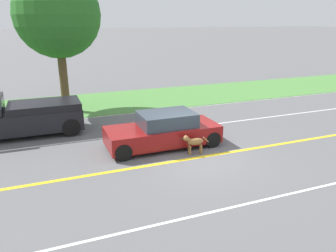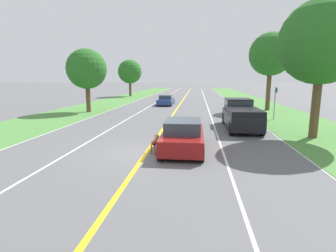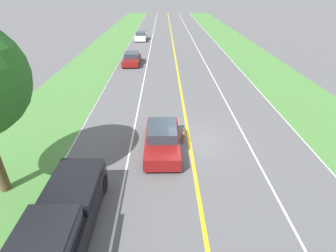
{
  "view_description": "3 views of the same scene",
  "coord_description": "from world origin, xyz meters",
  "px_view_note": "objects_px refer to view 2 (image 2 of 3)",
  "views": [
    {
      "loc": [
        -10.34,
        5.24,
        5.05
      ],
      "look_at": [
        1.91,
        0.41,
        0.76
      ],
      "focal_mm": 35.0,
      "sensor_mm": 36.0,
      "label": 1
    },
    {
      "loc": [
        2.27,
        -11.5,
        3.36
      ],
      "look_at": [
        0.89,
        0.81,
        1.1
      ],
      "focal_mm": 28.0,
      "sensor_mm": 36.0,
      "label": 2
    },
    {
      "loc": [
        1.52,
        13.4,
        8.4
      ],
      "look_at": [
        1.3,
        -0.01,
        1.11
      ],
      "focal_mm": 28.0,
      "sensor_mm": 36.0,
      "label": 3
    }
  ],
  "objects_px": {
    "dog": "(155,142)",
    "roadside_tree_right_far": "(271,55)",
    "roadside_tree_right_near": "(322,42)",
    "roadside_tree_left_near": "(87,69)",
    "oncoming_car": "(166,100)",
    "street_sign": "(275,100)",
    "pickup_truck": "(241,114)",
    "roadside_tree_left_far": "(130,72)",
    "ego_car": "(183,135)"
  },
  "relations": [
    {
      "from": "oncoming_car",
      "to": "street_sign",
      "type": "xyz_separation_m",
      "value": [
        10.27,
        -11.4,
        1.08
      ]
    },
    {
      "from": "roadside_tree_left_near",
      "to": "street_sign",
      "type": "relative_size",
      "value": 2.33
    },
    {
      "from": "oncoming_car",
      "to": "roadside_tree_left_far",
      "type": "height_order",
      "value": "roadside_tree_left_far"
    },
    {
      "from": "street_sign",
      "to": "ego_car",
      "type": "bearing_deg",
      "value": -125.1
    },
    {
      "from": "ego_car",
      "to": "roadside_tree_left_far",
      "type": "bearing_deg",
      "value": 108.22
    },
    {
      "from": "ego_car",
      "to": "roadside_tree_left_near",
      "type": "xyz_separation_m",
      "value": [
        -10.23,
        12.99,
        3.58
      ]
    },
    {
      "from": "street_sign",
      "to": "oncoming_car",
      "type": "bearing_deg",
      "value": 132.01
    },
    {
      "from": "roadside_tree_right_near",
      "to": "roadside_tree_right_far",
      "type": "distance_m",
      "value": 13.25
    },
    {
      "from": "dog",
      "to": "roadside_tree_right_far",
      "type": "distance_m",
      "value": 20.28
    },
    {
      "from": "oncoming_car",
      "to": "roadside_tree_left_near",
      "type": "xyz_separation_m",
      "value": [
        -6.85,
        -8.2,
        3.66
      ]
    },
    {
      "from": "pickup_truck",
      "to": "roadside_tree_left_far",
      "type": "height_order",
      "value": "roadside_tree_left_far"
    },
    {
      "from": "dog",
      "to": "roadside_tree_right_far",
      "type": "height_order",
      "value": "roadside_tree_right_far"
    },
    {
      "from": "dog",
      "to": "roadside_tree_left_far",
      "type": "bearing_deg",
      "value": 113.2
    },
    {
      "from": "pickup_truck",
      "to": "roadside_tree_right_near",
      "type": "bearing_deg",
      "value": -35.32
    },
    {
      "from": "ego_car",
      "to": "pickup_truck",
      "type": "relative_size",
      "value": 0.85
    },
    {
      "from": "roadside_tree_left_near",
      "to": "street_sign",
      "type": "distance_m",
      "value": 17.61
    },
    {
      "from": "roadside_tree_left_near",
      "to": "street_sign",
      "type": "height_order",
      "value": "roadside_tree_left_near"
    },
    {
      "from": "oncoming_car",
      "to": "roadside_tree_left_near",
      "type": "relative_size",
      "value": 0.76
    },
    {
      "from": "roadside_tree_left_near",
      "to": "roadside_tree_left_far",
      "type": "bearing_deg",
      "value": 94.2
    },
    {
      "from": "roadside_tree_right_near",
      "to": "street_sign",
      "type": "height_order",
      "value": "roadside_tree_right_near"
    },
    {
      "from": "dog",
      "to": "roadside_tree_left_far",
      "type": "relative_size",
      "value": 0.17
    },
    {
      "from": "roadside_tree_right_near",
      "to": "roadside_tree_left_near",
      "type": "distance_m",
      "value": 20.03
    },
    {
      "from": "ego_car",
      "to": "roadside_tree_left_far",
      "type": "height_order",
      "value": "roadside_tree_left_far"
    },
    {
      "from": "roadside_tree_left_far",
      "to": "ego_car",
      "type": "bearing_deg",
      "value": -71.78
    },
    {
      "from": "oncoming_car",
      "to": "street_sign",
      "type": "height_order",
      "value": "street_sign"
    },
    {
      "from": "oncoming_car",
      "to": "dog",
      "type": "bearing_deg",
      "value": 95.55
    },
    {
      "from": "pickup_truck",
      "to": "oncoming_car",
      "type": "height_order",
      "value": "pickup_truck"
    },
    {
      "from": "pickup_truck",
      "to": "roadside_tree_right_near",
      "type": "relative_size",
      "value": 0.72
    },
    {
      "from": "roadside_tree_right_near",
      "to": "street_sign",
      "type": "xyz_separation_m",
      "value": [
        -0.37,
        6.53,
        -3.59
      ]
    },
    {
      "from": "oncoming_car",
      "to": "roadside_tree_right_far",
      "type": "distance_m",
      "value": 13.39
    },
    {
      "from": "roadside_tree_right_far",
      "to": "street_sign",
      "type": "distance_m",
      "value": 7.93
    },
    {
      "from": "dog",
      "to": "roadside_tree_right_far",
      "type": "relative_size",
      "value": 0.14
    },
    {
      "from": "roadside_tree_right_near",
      "to": "oncoming_car",
      "type": "bearing_deg",
      "value": 120.68
    },
    {
      "from": "oncoming_car",
      "to": "roadside_tree_right_far",
      "type": "height_order",
      "value": "roadside_tree_right_far"
    },
    {
      "from": "ego_car",
      "to": "oncoming_car",
      "type": "height_order",
      "value": "ego_car"
    },
    {
      "from": "roadside_tree_right_far",
      "to": "dog",
      "type": "bearing_deg",
      "value": -118.29
    },
    {
      "from": "roadside_tree_left_far",
      "to": "dog",
      "type": "bearing_deg",
      "value": -73.89
    },
    {
      "from": "oncoming_car",
      "to": "street_sign",
      "type": "distance_m",
      "value": 15.37
    },
    {
      "from": "dog",
      "to": "roadside_tree_left_far",
      "type": "distance_m",
      "value": 38.77
    },
    {
      "from": "dog",
      "to": "oncoming_car",
      "type": "distance_m",
      "value": 22.06
    },
    {
      "from": "roadside_tree_right_near",
      "to": "roadside_tree_left_far",
      "type": "xyz_separation_m",
      "value": [
        -19.2,
        33.01,
        -0.69
      ]
    },
    {
      "from": "dog",
      "to": "pickup_truck",
      "type": "height_order",
      "value": "pickup_truck"
    },
    {
      "from": "street_sign",
      "to": "roadside_tree_left_near",
      "type": "bearing_deg",
      "value": 169.43
    },
    {
      "from": "roadside_tree_right_near",
      "to": "street_sign",
      "type": "relative_size",
      "value": 2.84
    },
    {
      "from": "ego_car",
      "to": "roadside_tree_left_far",
      "type": "xyz_separation_m",
      "value": [
        -11.94,
        36.28,
        3.9
      ]
    },
    {
      "from": "pickup_truck",
      "to": "oncoming_car",
      "type": "bearing_deg",
      "value": 114.44
    },
    {
      "from": "roadside_tree_right_far",
      "to": "roadside_tree_left_near",
      "type": "height_order",
      "value": "roadside_tree_right_far"
    },
    {
      "from": "pickup_truck",
      "to": "oncoming_car",
      "type": "xyz_separation_m",
      "value": [
        -6.96,
        15.33,
        -0.38
      ]
    },
    {
      "from": "dog",
      "to": "roadside_tree_left_near",
      "type": "bearing_deg",
      "value": 130.26
    },
    {
      "from": "ego_car",
      "to": "roadside_tree_right_far",
      "type": "relative_size",
      "value": 0.58
    }
  ]
}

